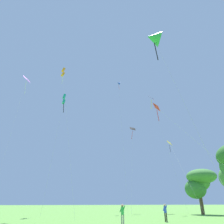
% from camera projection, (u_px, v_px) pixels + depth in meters
% --- Properties ---
extents(kite_teal_box, '(1.80, 5.01, 20.39)m').
position_uv_depth(kite_teal_box, '(64.00, 100.00, 38.32)').
color(kite_teal_box, teal).
rests_on(kite_teal_box, ground_plane).
extents(kite_purple_streamer, '(1.84, 13.10, 27.73)m').
position_uv_depth(kite_purple_streamer, '(26.00, 84.00, 44.77)').
color(kite_purple_streamer, purple).
rests_on(kite_purple_streamer, ground_plane).
extents(kite_green_small, '(3.38, 9.91, 19.64)m').
position_uv_depth(kite_green_small, '(154.00, 38.00, 23.01)').
color(kite_green_small, green).
rests_on(kite_green_small, ground_plane).
extents(kite_red_high, '(4.52, 9.59, 12.44)m').
position_uv_depth(kite_red_high, '(161.00, 112.00, 23.45)').
color(kite_red_high, red).
rests_on(kite_red_high, ground_plane).
extents(kite_pink_low, '(1.57, 10.97, 27.13)m').
position_uv_depth(kite_pink_low, '(152.00, 102.00, 51.68)').
color(kite_pink_low, pink).
rests_on(kite_pink_low, ground_plane).
extents(kite_yellow_diamond, '(2.72, 9.72, 11.83)m').
position_uv_depth(kite_yellow_diamond, '(171.00, 146.00, 35.43)').
color(kite_yellow_diamond, yellow).
rests_on(kite_yellow_diamond, ground_plane).
extents(kite_blue_delta, '(2.89, 11.07, 29.77)m').
position_uv_depth(kite_blue_delta, '(119.00, 83.00, 51.48)').
color(kite_blue_delta, blue).
rests_on(kite_blue_delta, ground_plane).
extents(kite_orange_box, '(2.98, 8.13, 22.55)m').
position_uv_depth(kite_orange_box, '(63.00, 73.00, 34.32)').
color(kite_orange_box, orange).
rests_on(kite_orange_box, ground_plane).
extents(kite_black_large, '(4.67, 8.25, 16.69)m').
position_uv_depth(kite_black_large, '(132.00, 133.00, 43.15)').
color(kite_black_large, black).
rests_on(kite_black_large, ground_plane).
extents(person_in_red_shirt, '(0.44, 0.35, 1.52)m').
position_uv_depth(person_in_red_shirt, '(122.00, 212.00, 16.26)').
color(person_in_red_shirt, gray).
rests_on(person_in_red_shirt, ground_plane).
extents(person_far_back, '(0.30, 0.46, 1.52)m').
position_uv_depth(person_far_back, '(165.00, 211.00, 19.38)').
color(person_far_back, black).
rests_on(person_far_back, ground_plane).
extents(tree_right_cluster, '(4.95, 4.69, 6.70)m').
position_uv_depth(tree_right_cluster, '(199.00, 182.00, 33.05)').
color(tree_right_cluster, brown).
rests_on(tree_right_cluster, ground_plane).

